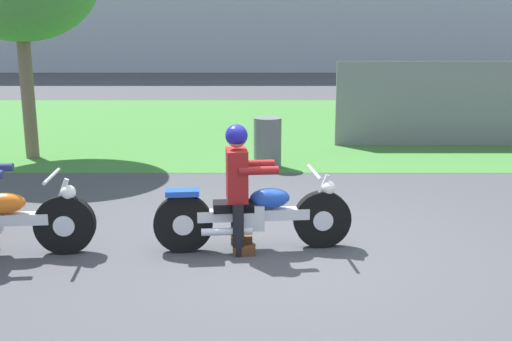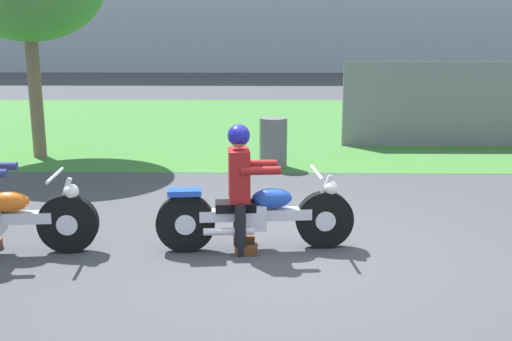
# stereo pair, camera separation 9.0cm
# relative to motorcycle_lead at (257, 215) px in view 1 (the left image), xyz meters

# --- Properties ---
(ground) EXTENTS (120.00, 120.00, 0.00)m
(ground) POSITION_rel_motorcycle_lead_xyz_m (0.30, -0.12, -0.39)
(ground) COLOR #424247
(grass_verge) EXTENTS (60.00, 12.00, 0.01)m
(grass_verge) POSITION_rel_motorcycle_lead_xyz_m (0.30, 9.75, -0.39)
(grass_verge) COLOR #3D7533
(grass_verge) RESTS_ON ground
(motorcycle_lead) EXTENTS (2.18, 0.66, 0.88)m
(motorcycle_lead) POSITION_rel_motorcycle_lead_xyz_m (0.00, 0.00, 0.00)
(motorcycle_lead) COLOR black
(motorcycle_lead) RESTS_ON ground
(rider_lead) EXTENTS (0.58, 0.50, 1.40)m
(rider_lead) POSITION_rel_motorcycle_lead_xyz_m (-0.17, -0.01, 0.43)
(rider_lead) COLOR black
(rider_lead) RESTS_ON ground
(trash_can) EXTENTS (0.49, 0.49, 0.90)m
(trash_can) POSITION_rel_motorcycle_lead_xyz_m (0.23, 4.23, 0.06)
(trash_can) COLOR #595E5B
(trash_can) RESTS_ON ground
(fence_segment) EXTENTS (7.00, 0.06, 1.80)m
(fence_segment) POSITION_rel_motorcycle_lead_xyz_m (5.23, 6.46, 0.51)
(fence_segment) COLOR slate
(fence_segment) RESTS_ON ground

